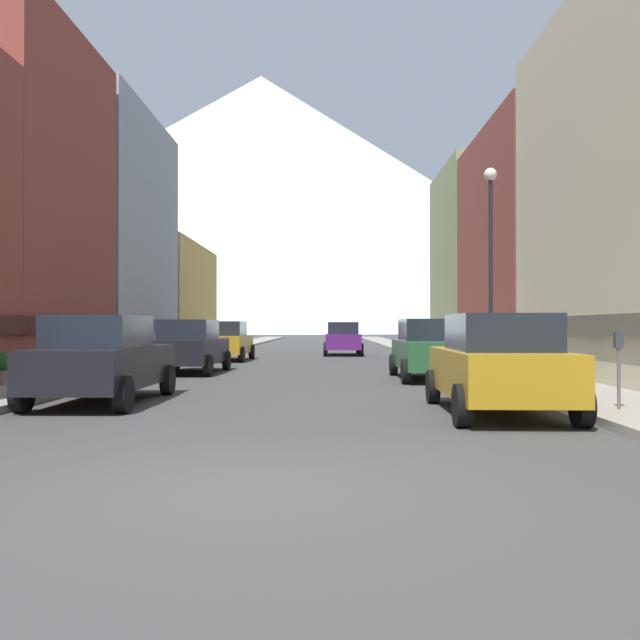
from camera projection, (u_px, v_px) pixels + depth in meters
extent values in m
plane|color=#3E3E3E|center=(247.00, 490.00, 6.52)|extent=(400.00, 400.00, 0.00)
cube|color=gray|center=(212.00, 351.00, 41.58)|extent=(2.50, 100.00, 0.15)
cube|color=gray|center=(417.00, 351.00, 41.45)|extent=(2.50, 100.00, 0.15)
cube|color=#99A5B2|center=(53.00, 237.00, 32.44)|extent=(9.57, 10.72, 11.63)
cube|color=#444A50|center=(53.00, 325.00, 32.41)|extent=(9.87, 10.72, 0.50)
cube|color=#D8B259|center=(140.00, 298.00, 44.63)|extent=(7.94, 12.82, 6.87)
cube|color=brown|center=(140.00, 326.00, 44.62)|extent=(8.24, 12.82, 0.50)
cube|color=brown|center=(556.00, 246.00, 29.92)|extent=(6.61, 10.80, 10.18)
cube|color=#3B1B16|center=(556.00, 325.00, 29.89)|extent=(6.91, 10.80, 0.50)
cube|color=#8C9966|center=(501.00, 261.00, 40.08)|extent=(7.00, 9.20, 10.84)
cube|color=#3F442D|center=(501.00, 326.00, 40.05)|extent=(7.30, 9.20, 0.50)
cube|color=black|center=(103.00, 367.00, 13.92)|extent=(1.87, 4.41, 0.80)
cube|color=#1E232D|center=(99.00, 332.00, 13.67)|extent=(1.61, 2.21, 0.64)
cylinder|color=black|center=(87.00, 380.00, 15.58)|extent=(0.22, 0.68, 0.68)
cylinder|color=black|center=(168.00, 380.00, 15.55)|extent=(0.22, 0.68, 0.68)
cylinder|color=black|center=(22.00, 394.00, 12.28)|extent=(0.22, 0.68, 0.68)
cylinder|color=black|center=(123.00, 395.00, 12.25)|extent=(0.22, 0.68, 0.68)
cube|color=black|center=(191.00, 351.00, 22.80)|extent=(1.96, 4.45, 0.80)
cube|color=#1E232D|center=(189.00, 329.00, 22.56)|extent=(1.66, 2.24, 0.64)
cylinder|color=black|center=(176.00, 360.00, 24.48)|extent=(0.24, 0.69, 0.68)
cylinder|color=black|center=(227.00, 360.00, 24.41)|extent=(0.24, 0.69, 0.68)
cylinder|color=black|center=(149.00, 366.00, 21.18)|extent=(0.24, 0.69, 0.68)
cylinder|color=black|center=(208.00, 366.00, 21.11)|extent=(0.24, 0.69, 0.68)
cube|color=#B28419|center=(227.00, 344.00, 30.97)|extent=(1.94, 4.44, 0.80)
cube|color=#1E232D|center=(226.00, 328.00, 30.73)|extent=(1.65, 2.24, 0.64)
cylinder|color=black|center=(213.00, 352.00, 32.65)|extent=(0.24, 0.68, 0.68)
cylinder|color=black|center=(252.00, 352.00, 32.59)|extent=(0.24, 0.68, 0.68)
cylinder|color=black|center=(199.00, 355.00, 29.35)|extent=(0.24, 0.68, 0.68)
cylinder|color=black|center=(241.00, 355.00, 29.29)|extent=(0.24, 0.68, 0.68)
cube|color=#B28419|center=(497.00, 373.00, 12.17)|extent=(1.93, 4.44, 0.80)
cube|color=#1E232D|center=(500.00, 332.00, 11.93)|extent=(1.64, 2.23, 0.64)
cylinder|color=black|center=(433.00, 387.00, 13.85)|extent=(0.23, 0.68, 0.68)
cylinder|color=black|center=(524.00, 387.00, 13.79)|extent=(0.23, 0.68, 0.68)
cylinder|color=black|center=(462.00, 406.00, 10.55)|extent=(0.23, 0.68, 0.68)
cylinder|color=black|center=(582.00, 406.00, 10.49)|extent=(0.23, 0.68, 0.68)
cube|color=#265933|center=(430.00, 354.00, 20.03)|extent=(1.86, 4.41, 0.80)
cube|color=#1E232D|center=(429.00, 330.00, 20.29)|extent=(1.61, 2.21, 0.64)
cylinder|color=black|center=(474.00, 372.00, 18.37)|extent=(0.22, 0.68, 0.68)
cylinder|color=black|center=(406.00, 372.00, 18.38)|extent=(0.22, 0.68, 0.68)
cylinder|color=black|center=(451.00, 365.00, 21.67)|extent=(0.22, 0.68, 0.68)
cylinder|color=black|center=(393.00, 365.00, 21.68)|extent=(0.22, 0.68, 0.68)
cube|color=#591E72|center=(343.00, 341.00, 36.88)|extent=(1.84, 4.40, 0.80)
cube|color=#1E232D|center=(343.00, 328.00, 36.64)|extent=(1.60, 2.20, 0.64)
cylinder|color=black|center=(326.00, 348.00, 38.54)|extent=(0.22, 0.68, 0.68)
cylinder|color=black|center=(358.00, 348.00, 38.52)|extent=(0.22, 0.68, 0.68)
cylinder|color=black|center=(326.00, 350.00, 35.24)|extent=(0.22, 0.68, 0.68)
cylinder|color=black|center=(361.00, 350.00, 35.22)|extent=(0.22, 0.68, 0.68)
cylinder|color=#595960|center=(619.00, 378.00, 11.65)|extent=(0.06, 0.06, 1.05)
cube|color=#33383F|center=(619.00, 339.00, 11.66)|extent=(0.14, 0.10, 0.28)
cylinder|color=#4C5156|center=(552.00, 365.00, 16.91)|extent=(0.56, 0.56, 0.90)
cylinder|color=#2D2D33|center=(552.00, 345.00, 16.92)|extent=(0.59, 0.59, 0.08)
cylinder|color=gray|center=(8.00, 377.00, 16.57)|extent=(0.43, 0.43, 0.34)
sphere|color=#295E25|center=(8.00, 362.00, 16.58)|extent=(0.53, 0.53, 0.53)
cylinder|color=gray|center=(532.00, 366.00, 20.71)|extent=(0.56, 0.56, 0.43)
sphere|color=#24692B|center=(532.00, 350.00, 20.72)|extent=(0.68, 0.68, 0.68)
cylinder|color=navy|center=(88.00, 351.00, 20.04)|extent=(0.36, 0.36, 1.38)
sphere|color=tan|center=(88.00, 324.00, 20.05)|extent=(0.22, 0.22, 0.22)
cylinder|color=#333338|center=(441.00, 341.00, 32.99)|extent=(0.36, 0.36, 1.35)
sphere|color=tan|center=(441.00, 325.00, 32.99)|extent=(0.21, 0.21, 0.21)
cylinder|color=maroon|center=(64.00, 355.00, 18.21)|extent=(0.36, 0.36, 1.31)
sphere|color=tan|center=(65.00, 326.00, 18.22)|extent=(0.21, 0.21, 0.21)
cylinder|color=black|center=(491.00, 279.00, 19.12)|extent=(0.12, 0.12, 5.50)
sphere|color=white|center=(490.00, 174.00, 19.15)|extent=(0.36, 0.36, 0.36)
cone|color=silver|center=(261.00, 203.00, 267.20)|extent=(289.56, 289.56, 99.68)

